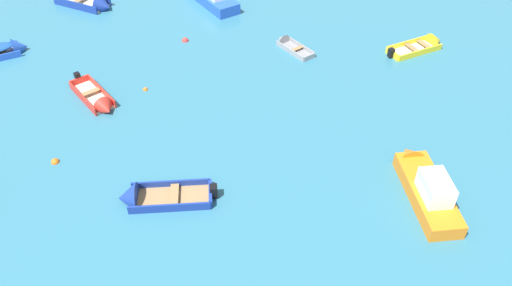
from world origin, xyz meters
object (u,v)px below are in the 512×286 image
object	(u,v)px
rowboat_red_center	(99,102)
mooring_buoy_central	(145,90)
mooring_buoy_midfield	(185,41)
motor_launch_orange_near_right	(425,185)
rowboat_deep_blue_foreground_center	(95,5)
mooring_buoy_outer_edge	(55,162)
rowboat_deep_blue_outer_left	(147,197)
rowboat_yellow_outer_right	(426,45)
rowboat_grey_cluster_inner	(287,44)

from	to	relation	value
rowboat_red_center	mooring_buoy_central	distance (m)	2.68
mooring_buoy_midfield	motor_launch_orange_near_right	bearing A→B (deg)	-45.14
rowboat_deep_blue_foreground_center	mooring_buoy_midfield	size ratio (longest dim) A/B	10.80
mooring_buoy_outer_edge	rowboat_red_center	bearing A→B (deg)	80.53
mooring_buoy_outer_edge	mooring_buoy_midfield	bearing A→B (deg)	70.05
mooring_buoy_central	rowboat_red_center	bearing A→B (deg)	-144.18
mooring_buoy_midfield	mooring_buoy_outer_edge	bearing A→B (deg)	-109.95
rowboat_deep_blue_outer_left	rowboat_deep_blue_foreground_center	bearing A→B (deg)	113.21
rowboat_yellow_outer_right	rowboat_deep_blue_foreground_center	distance (m)	22.98
mooring_buoy_midfield	mooring_buoy_central	world-z (taller)	mooring_buoy_midfield
rowboat_yellow_outer_right	motor_launch_orange_near_right	size ratio (longest dim) A/B	0.73
rowboat_yellow_outer_right	motor_launch_orange_near_right	xyz separation A→B (m)	(-2.60, -12.92, 0.35)
mooring_buoy_central	rowboat_deep_blue_foreground_center	bearing A→B (deg)	120.60
rowboat_deep_blue_foreground_center	mooring_buoy_midfield	distance (m)	8.41
rowboat_red_center	motor_launch_orange_near_right	bearing A→B (deg)	-19.16
rowboat_deep_blue_foreground_center	mooring_buoy_central	world-z (taller)	rowboat_deep_blue_foreground_center
rowboat_deep_blue_outer_left	rowboat_yellow_outer_right	bearing A→B (deg)	43.66
rowboat_red_center	rowboat_deep_blue_foreground_center	bearing A→B (deg)	107.87
rowboat_deep_blue_outer_left	rowboat_grey_cluster_inner	xyz separation A→B (m)	(5.98, 13.71, -0.05)
rowboat_yellow_outer_right	mooring_buoy_outer_edge	size ratio (longest dim) A/B	10.19
rowboat_deep_blue_outer_left	rowboat_grey_cluster_inner	world-z (taller)	rowboat_deep_blue_outer_left
rowboat_red_center	mooring_buoy_outer_edge	size ratio (longest dim) A/B	9.22
rowboat_deep_blue_outer_left	mooring_buoy_midfield	world-z (taller)	rowboat_deep_blue_outer_left
rowboat_grey_cluster_inner	mooring_buoy_midfield	size ratio (longest dim) A/B	6.55
rowboat_deep_blue_foreground_center	mooring_buoy_outer_edge	world-z (taller)	rowboat_deep_blue_foreground_center
rowboat_red_center	rowboat_grey_cluster_inner	bearing A→B (deg)	34.29
rowboat_grey_cluster_inner	mooring_buoy_midfield	xyz separation A→B (m)	(-6.61, 0.27, -0.15)
rowboat_red_center	rowboat_yellow_outer_right	size ratio (longest dim) A/B	0.90
rowboat_deep_blue_outer_left	mooring_buoy_outer_edge	distance (m)	5.38
rowboat_yellow_outer_right	rowboat_red_center	bearing A→B (deg)	-158.97
rowboat_deep_blue_foreground_center	mooring_buoy_midfield	xyz separation A→B (m)	(7.21, -4.31, -0.25)
rowboat_deep_blue_foreground_center	rowboat_red_center	bearing A→B (deg)	-72.13
rowboat_red_center	motor_launch_orange_near_right	world-z (taller)	motor_launch_orange_near_right
rowboat_deep_blue_outer_left	rowboat_deep_blue_foreground_center	distance (m)	19.91
rowboat_yellow_outer_right	mooring_buoy_central	bearing A→B (deg)	-161.18
rowboat_grey_cluster_inner	mooring_buoy_outer_edge	world-z (taller)	rowboat_grey_cluster_inner
rowboat_red_center	mooring_buoy_midfield	bearing A→B (deg)	63.94
rowboat_deep_blue_foreground_center	mooring_buoy_midfield	bearing A→B (deg)	-30.86
rowboat_red_center	rowboat_deep_blue_foreground_center	world-z (taller)	rowboat_deep_blue_foreground_center
rowboat_grey_cluster_inner	mooring_buoy_outer_edge	xyz separation A→B (m)	(-10.90, -11.52, -0.15)
rowboat_red_center	rowboat_deep_blue_foreground_center	distance (m)	12.07
motor_launch_orange_near_right	mooring_buoy_outer_edge	world-z (taller)	motor_launch_orange_near_right
rowboat_deep_blue_outer_left	motor_launch_orange_near_right	world-z (taller)	motor_launch_orange_near_right
rowboat_deep_blue_outer_left	motor_launch_orange_near_right	xyz separation A→B (m)	(12.14, 1.15, 0.34)
rowboat_red_center	rowboat_deep_blue_outer_left	bearing A→B (deg)	-58.67
mooring_buoy_outer_edge	motor_launch_orange_near_right	bearing A→B (deg)	-3.48
rowboat_deep_blue_outer_left	rowboat_yellow_outer_right	distance (m)	20.38
mooring_buoy_midfield	rowboat_grey_cluster_inner	bearing A→B (deg)	-2.37
rowboat_red_center	rowboat_deep_blue_outer_left	xyz separation A→B (m)	(4.14, -6.81, -0.01)
rowboat_yellow_outer_right	rowboat_deep_blue_foreground_center	bearing A→B (deg)	169.40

